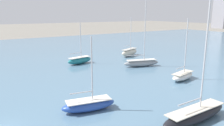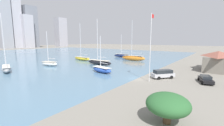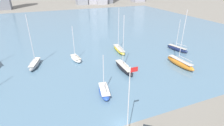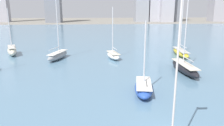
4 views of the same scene
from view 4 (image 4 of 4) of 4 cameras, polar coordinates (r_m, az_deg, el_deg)
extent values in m
cube|color=slate|center=(87.29, -0.24, 6.87)|extent=(180.00, 140.00, 0.00)
cylinder|color=silver|center=(14.89, 16.45, -2.94)|extent=(0.14, 0.14, 13.55)
ellipsoid|color=gray|center=(49.76, -13.95, 1.86)|extent=(4.46, 8.72, 1.59)
cube|color=silver|center=(49.61, -14.00, 2.70)|extent=(3.66, 7.15, 0.10)
cube|color=#2D2D33|center=(49.85, -13.92, 1.37)|extent=(0.61, 1.51, 0.72)
cylinder|color=silver|center=(49.33, -14.15, 10.79)|extent=(0.18, 0.18, 13.81)
cylinder|color=silver|center=(48.08, -14.90, 3.69)|extent=(1.43, 4.16, 0.14)
ellipsoid|color=#284CA8|center=(29.41, 8.25, -6.48)|extent=(3.58, 7.23, 1.44)
cube|color=silver|center=(29.19, 8.30, -5.24)|extent=(2.93, 5.93, 0.10)
cube|color=#2D2D33|center=(29.55, 8.23, -7.20)|extent=(0.38, 1.25, 0.65)
cylinder|color=silver|center=(28.62, 8.56, 2.84)|extent=(0.18, 0.18, 8.07)
cylinder|color=silver|center=(27.95, 8.44, -3.64)|extent=(0.66, 2.86, 0.14)
ellipsoid|color=yellow|center=(54.69, 17.46, 2.62)|extent=(2.99, 10.44, 1.44)
cube|color=#BCB7AD|center=(54.56, 17.51, 3.31)|extent=(2.45, 8.56, 0.10)
cube|color=#2D2D33|center=(54.76, 17.43, 2.22)|extent=(0.31, 1.86, 0.65)
cylinder|color=silver|center=(54.51, 17.83, 10.77)|extent=(0.18, 0.18, 14.02)
cylinder|color=silver|center=(52.97, 18.06, 4.23)|extent=(0.51, 4.51, 0.14)
ellipsoid|color=white|center=(48.87, 0.33, 1.95)|extent=(3.49, 6.66, 1.41)
cube|color=beige|center=(48.73, 0.33, 2.70)|extent=(2.86, 5.46, 0.10)
cube|color=#2D2D33|center=(48.95, 0.33, 1.51)|extent=(0.40, 1.15, 0.63)
cylinder|color=silver|center=(48.45, 0.17, 8.60)|extent=(0.18, 0.18, 9.88)
cylinder|color=silver|center=(47.56, 0.68, 3.83)|extent=(0.77, 2.95, 0.14)
ellipsoid|color=black|center=(40.30, 18.42, -1.28)|extent=(2.33, 10.29, 1.60)
cube|color=beige|center=(40.12, 18.50, -0.25)|extent=(1.91, 8.44, 0.10)
cube|color=#2D2D33|center=(40.41, 18.37, -1.88)|extent=(0.18, 1.85, 0.72)
cylinder|color=silver|center=(39.77, 18.87, 9.91)|extent=(0.18, 0.18, 13.99)
cylinder|color=silver|center=(38.83, 19.30, 0.97)|extent=(0.18, 3.87, 0.14)
ellipsoid|color=beige|center=(57.98, -24.66, 2.92)|extent=(4.68, 7.71, 2.07)
cube|color=#BCB7AD|center=(57.82, -24.76, 3.88)|extent=(3.83, 6.32, 0.10)
cube|color=#2D2D33|center=(58.08, -24.60, 2.37)|extent=(0.65, 1.31, 0.93)
cylinder|color=silver|center=(57.85, -25.24, 8.38)|extent=(0.18, 0.18, 8.97)
cylinder|color=silver|center=(56.44, -24.84, 4.84)|extent=(1.46, 3.36, 0.14)
camera|label=1|loc=(33.40, 59.59, 9.32)|focal=35.00mm
camera|label=2|loc=(23.48, -88.51, -6.36)|focal=24.00mm
camera|label=3|loc=(14.46, -151.80, 51.16)|focal=28.00mm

